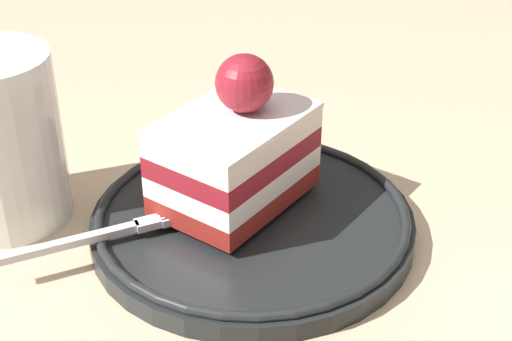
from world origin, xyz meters
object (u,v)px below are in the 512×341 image
fork (115,232)px  drink_glass_near (1,148)px  dessert_plate (256,222)px  cake_slice (235,151)px

fork → drink_glass_near: drink_glass_near is taller
dessert_plate → drink_glass_near: bearing=-66.0°
cake_slice → drink_glass_near: size_ratio=0.91×
cake_slice → fork: (0.07, -0.04, -0.03)m
cake_slice → drink_glass_near: 0.15m
dessert_plate → drink_glass_near: size_ratio=1.81×
cake_slice → drink_glass_near: (0.07, -0.13, -0.00)m
dessert_plate → cake_slice: 0.05m
dessert_plate → cake_slice: (-0.01, -0.02, 0.04)m
fork → drink_glass_near: 0.10m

